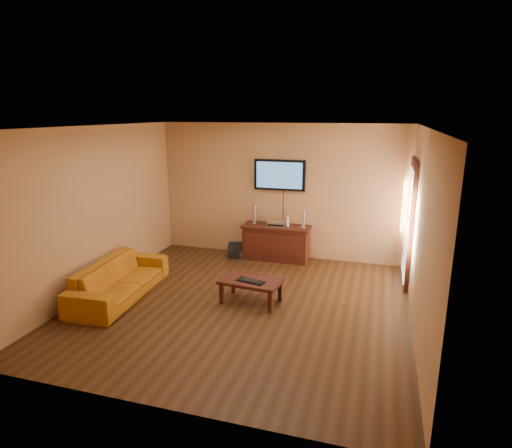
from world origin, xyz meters
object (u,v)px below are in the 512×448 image
at_px(speaker_left, 255,215).
at_px(av_receiver, 277,224).
at_px(keyboard, 251,281).
at_px(speaker_right, 303,220).
at_px(coffee_table, 251,283).
at_px(bottle, 241,256).
at_px(television, 280,175).
at_px(subwoofer, 235,250).
at_px(game_console, 288,221).
at_px(media_console, 276,242).
at_px(sofa, 119,274).

relative_size(speaker_left, av_receiver, 1.06).
bearing_deg(speaker_left, keyboard, -74.83).
bearing_deg(speaker_right, av_receiver, -177.88).
bearing_deg(coffee_table, bottle, 113.15).
relative_size(television, subwoofer, 3.68).
height_order(speaker_left, keyboard, speaker_left).
distance_m(speaker_right, bottle, 1.46).
bearing_deg(subwoofer, speaker_right, -8.71).
bearing_deg(game_console, av_receiver, -179.12).
relative_size(av_receiver, keyboard, 0.79).
height_order(coffee_table, bottle, coffee_table).
height_order(speaker_right, bottle, speaker_right).
xyz_separation_m(media_console, speaker_right, (0.54, 0.01, 0.51)).
height_order(television, speaker_right, television).
bearing_deg(game_console, subwoofer, 175.11).
height_order(coffee_table, speaker_left, speaker_left).
bearing_deg(speaker_left, subwoofer, -160.79).
xyz_separation_m(television, bottle, (-0.67, -0.47, -1.60)).
bearing_deg(speaker_left, television, 22.15).
xyz_separation_m(speaker_right, keyboard, (-0.41, -2.18, -0.47)).
distance_m(media_console, sofa, 3.18).
height_order(sofa, speaker_right, speaker_right).
height_order(av_receiver, keyboard, av_receiver).
relative_size(speaker_right, keyboard, 0.74).
distance_m(television, speaker_right, 1.01).
distance_m(sofa, game_console, 3.38).
relative_size(coffee_table, keyboard, 2.11).
xyz_separation_m(sofa, speaker_left, (1.52, 2.51, 0.49)).
relative_size(subwoofer, bottle, 1.44).
height_order(television, keyboard, television).
bearing_deg(speaker_left, game_console, 1.00).
bearing_deg(keyboard, game_console, 87.54).
bearing_deg(media_console, sofa, -128.58).
relative_size(media_console, speaker_right, 3.91).
bearing_deg(speaker_right, keyboard, -100.61).
xyz_separation_m(speaker_left, keyboard, (0.60, -2.20, -0.49)).
relative_size(speaker_left, keyboard, 0.84).
relative_size(television, speaker_left, 2.62).
bearing_deg(coffee_table, sofa, -169.43).
bearing_deg(media_console, subwoofer, -173.14).
bearing_deg(sofa, speaker_right, -48.98).
distance_m(sofa, bottle, 2.60).
height_order(media_console, speaker_left, speaker_left).
bearing_deg(speaker_right, coffee_table, -101.55).
relative_size(game_console, keyboard, 0.46).
bearing_deg(subwoofer, keyboard, -78.12).
distance_m(sofa, keyboard, 2.14).
xyz_separation_m(media_console, av_receiver, (0.01, -0.01, 0.39)).
bearing_deg(bottle, television, 35.05).
bearing_deg(media_console, coffee_table, -86.88).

